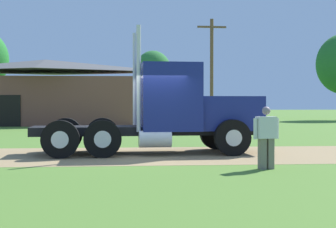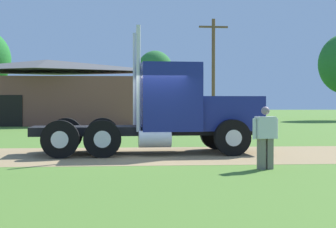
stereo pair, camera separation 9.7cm
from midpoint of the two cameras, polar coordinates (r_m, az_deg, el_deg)
name	(u,v)px [view 1 (the left image)]	position (r m, az deg, el deg)	size (l,w,h in m)	color
ground_plane	(146,155)	(15.61, -2.71, -4.79)	(200.00, 200.00, 0.00)	#527C2E
dirt_track	(146,155)	(15.61, -2.71, -4.78)	(120.00, 5.32, 0.01)	#9D8157
truck_foreground_white	(174,111)	(16.16, 0.58, 0.31)	(7.63, 2.88, 4.06)	black
visitor_standing_near	(266,135)	(12.50, 11.11, -2.43)	(0.67, 0.34, 1.56)	silver
shed_building	(46,93)	(38.17, -14.07, 2.33)	(14.71, 6.46, 4.92)	brown
utility_pole_near	(212,69)	(37.38, 5.02, 5.27)	(2.20, 0.26, 7.99)	brown
tree_mid	(153,71)	(54.85, -1.81, 5.03)	(4.02, 4.02, 7.47)	#513823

